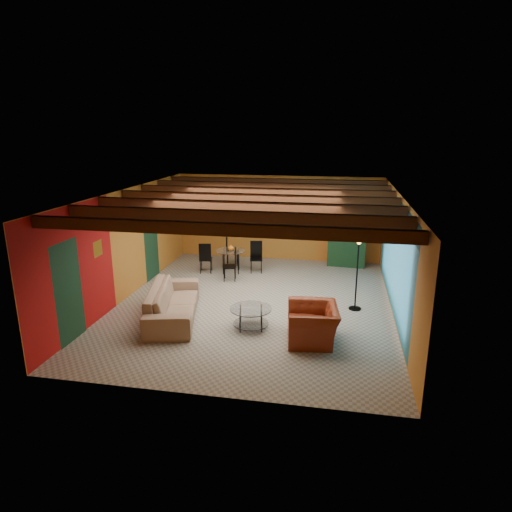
% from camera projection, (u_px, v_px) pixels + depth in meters
% --- Properties ---
extents(room, '(6.52, 8.01, 2.71)m').
position_uv_depth(room, '(255.00, 207.00, 10.41)').
color(room, gray).
rests_on(room, ground).
extents(sofa, '(1.55, 2.68, 0.74)m').
position_uv_depth(sofa, '(173.00, 302.00, 10.04)').
color(sofa, '#8C6F5A').
rests_on(sofa, ground).
extents(armchair, '(1.11, 1.24, 0.73)m').
position_uv_depth(armchair, '(313.00, 324.00, 8.95)').
color(armchair, maroon).
rests_on(armchair, ground).
extents(coffee_table, '(1.05, 1.05, 0.46)m').
position_uv_depth(coffee_table, '(251.00, 318.00, 9.56)').
color(coffee_table, silver).
rests_on(coffee_table, ground).
extents(dining_table, '(2.07, 2.07, 0.92)m').
position_uv_depth(dining_table, '(231.00, 257.00, 13.22)').
color(dining_table, silver).
rests_on(dining_table, ground).
extents(armoire, '(1.13, 0.62, 1.92)m').
position_uv_depth(armoire, '(347.00, 235.00, 13.80)').
color(armoire, maroon).
rests_on(armoire, ground).
extents(floor_lamp, '(0.46, 0.46, 1.79)m').
position_uv_depth(floor_lamp, '(357.00, 273.00, 10.37)').
color(floor_lamp, black).
rests_on(floor_lamp, ground).
extents(ceiling_fan, '(1.50, 1.50, 0.44)m').
position_uv_depth(ceiling_fan, '(254.00, 208.00, 10.31)').
color(ceiling_fan, '#472614').
rests_on(ceiling_fan, ceiling).
extents(painting, '(1.05, 0.03, 0.65)m').
position_uv_depth(painting, '(250.00, 208.00, 14.41)').
color(painting, black).
rests_on(painting, wall_back).
extents(potted_plant, '(0.44, 0.40, 0.45)m').
position_uv_depth(potted_plant, '(349.00, 196.00, 13.47)').
color(potted_plant, '#26661E').
rests_on(potted_plant, armoire).
extents(vase, '(0.20, 0.20, 0.18)m').
position_uv_depth(vase, '(231.00, 239.00, 13.07)').
color(vase, orange).
rests_on(vase, dining_table).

